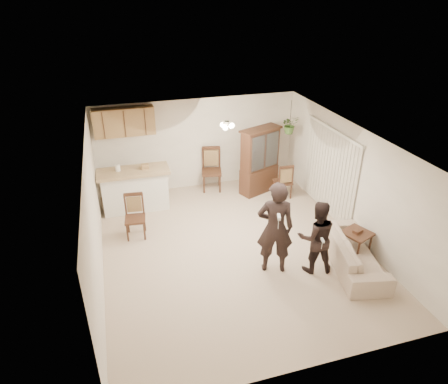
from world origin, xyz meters
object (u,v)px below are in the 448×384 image
object	(u,v)px
chair_bar	(136,225)
china_hutch	(260,161)
adult	(275,231)
sofa	(354,250)
chair_hutch_right	(282,187)
chair_hutch_left	(212,178)
child	(316,241)
side_table	(355,244)

from	to	relation	value
chair_bar	china_hutch	bearing A→B (deg)	27.63
adult	chair_bar	size ratio (longest dim) A/B	1.77
sofa	chair_hutch_right	bearing A→B (deg)	15.53
china_hutch	sofa	bearing A→B (deg)	-101.92
chair_hutch_left	child	bearing A→B (deg)	-62.37
sofa	china_hutch	xyz separation A→B (m)	(-0.67, 3.64, 0.53)
sofa	chair_hutch_right	world-z (taller)	chair_hutch_right
adult	chair_bar	xyz separation A→B (m)	(-2.52, 1.98, -0.61)
chair_bar	chair_hutch_right	world-z (taller)	chair_bar
child	chair_hutch_right	size ratio (longest dim) A/B	1.38
adult	china_hutch	xyz separation A→B (m)	(0.94, 3.31, -0.00)
sofa	adult	size ratio (longest dim) A/B	1.04
sofa	chair_hutch_left	bearing A→B (deg)	37.03
china_hutch	chair_hutch_left	world-z (taller)	china_hutch
sofa	chair_hutch_right	distance (m)	3.17
side_table	chair_hutch_left	bearing A→B (deg)	118.52
china_hutch	side_table	xyz separation A→B (m)	(0.88, -3.38, -0.60)
sofa	chair_bar	size ratio (longest dim) A/B	1.85
china_hutch	chair_hutch_right	xyz separation A→B (m)	(0.50, -0.48, -0.62)
sofa	chair_hutch_right	size ratio (longest dim) A/B	1.91
china_hutch	side_table	world-z (taller)	china_hutch
china_hutch	chair_bar	world-z (taller)	china_hutch
sofa	chair_bar	bearing A→B (deg)	73.27
sofa	side_table	bearing A→B (deg)	-27.21
child	chair_bar	size ratio (longest dim) A/B	1.33
chair_hutch_left	adult	bearing A→B (deg)	-72.82
side_table	child	bearing A→B (deg)	-171.00
side_table	china_hutch	bearing A→B (deg)	104.64
sofa	adult	world-z (taller)	adult
child	side_table	xyz separation A→B (m)	(1.05, 0.17, -0.37)
side_table	chair_hutch_right	distance (m)	2.93
side_table	chair_bar	world-z (taller)	chair_bar
adult	chair_hutch_right	distance (m)	3.24
sofa	chair_hutch_left	distance (m)	4.53
side_table	chair_bar	size ratio (longest dim) A/B	0.68
side_table	chair_hutch_right	bearing A→B (deg)	97.56
child	side_table	world-z (taller)	child
side_table	chair_hutch_left	world-z (taller)	chair_hutch_left
child	china_hutch	size ratio (longest dim) A/B	0.74
side_table	chair_bar	xyz separation A→B (m)	(-4.35, 2.05, -0.01)
child	chair_hutch_right	xyz separation A→B (m)	(0.67, 3.07, -0.40)
chair_hutch_left	china_hutch	bearing A→B (deg)	-8.32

